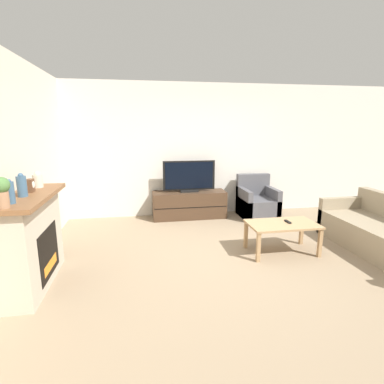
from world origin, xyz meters
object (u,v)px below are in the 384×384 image
tv_stand (189,205)px  tv (189,177)px  mantel_clock (30,186)px  mantel_vase_right (38,180)px  remote (288,222)px  mantel_vase_left (10,192)px  coffee_table (282,227)px  potted_plant (1,190)px  mantel_vase_centre_left (22,186)px  fireplace (30,240)px  armchair (257,203)px

tv_stand → tv: bearing=-90.0°
tv → mantel_clock: bearing=-135.0°
mantel_vase_right → remote: 3.44m
mantel_vase_left → coffee_table: bearing=13.5°
mantel_vase_left → tv_stand: mantel_vase_left is taller
mantel_vase_left → potted_plant: (0.00, -0.17, 0.05)m
potted_plant → remote: 3.60m
mantel_vase_left → mantel_vase_centre_left: (-0.00, 0.31, 0.01)m
mantel_vase_left → remote: 3.54m
remote → fireplace: bearing=-174.6°
potted_plant → tv_stand: 3.80m
mantel_vase_right → tv_stand: size_ratio=0.14×
tv → armchair: 1.51m
mantel_vase_left → armchair: bearing=35.6°
tv_stand → mantel_clock: bearing=-135.0°
mantel_vase_right → remote: size_ratio=1.34×
mantel_vase_centre_left → remote: mantel_vase_centre_left is taller
potted_plant → remote: potted_plant is taller
mantel_vase_centre_left → tv_stand: (2.21, 2.45, -0.94)m
coffee_table → mantel_vase_right: bearing=179.5°
mantel_vase_left → coffee_table: mantel_vase_left is taller
mantel_vase_right → tv_stand: bearing=41.2°
mantel_vase_left → tv: (2.21, 2.75, -0.37)m
mantel_vase_left → armchair: (3.61, 2.59, -0.92)m
remote → armchair: bearing=80.8°
mantel_vase_left → mantel_vase_right: mantel_vase_left is taller
fireplace → remote: 3.41m
mantel_vase_right → remote: mantel_vase_right is taller
coffee_table → remote: remote is taller
fireplace → potted_plant: bearing=-88.3°
fireplace → remote: fireplace is taller
coffee_table → mantel_vase_centre_left: bearing=-171.7°
mantel_clock → tv: size_ratio=0.14×
mantel_vase_left → mantel_vase_right: size_ratio=1.21×
potted_plant → armchair: bearing=37.4°
fireplace → mantel_vase_left: (0.02, -0.41, 0.65)m
fireplace → mantel_vase_right: (0.02, 0.41, 0.63)m
mantel_vase_left → remote: (3.37, 0.81, -0.74)m
tv → armchair: (1.40, -0.16, -0.56)m
remote → tv_stand: bearing=119.3°
mantel_vase_centre_left → armchair: (3.61, 2.28, -0.93)m
mantel_clock → armchair: size_ratio=0.18×
mantel_vase_left → potted_plant: potted_plant is taller
mantel_vase_right → remote: bearing=-0.1°
mantel_vase_right → armchair: bearing=26.2°
fireplace → coffee_table: bearing=6.6°
mantel_vase_centre_left → coffee_table: (3.27, 0.48, -0.82)m
tv_stand → coffee_table: tv_stand is taller
fireplace → potted_plant: (0.02, -0.58, 0.70)m
mantel_vase_centre_left → potted_plant: bearing=-90.0°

